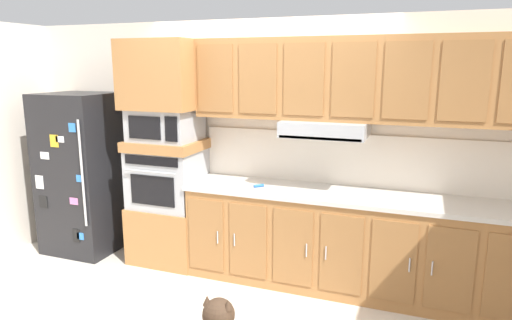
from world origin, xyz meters
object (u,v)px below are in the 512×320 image
object	(u,v)px
built_in_oven	(168,178)
screwdriver	(259,186)
microwave	(166,125)
refrigerator	(82,173)

from	to	relation	value
built_in_oven	screwdriver	size ratio (longest dim) A/B	4.16
built_in_oven	microwave	bearing A→B (deg)	-0.77
refrigerator	screwdriver	world-z (taller)	refrigerator
built_in_oven	screwdriver	bearing A→B (deg)	-4.59
microwave	screwdriver	world-z (taller)	microwave
refrigerator	screwdriver	size ratio (longest dim) A/B	10.45
refrigerator	microwave	world-z (taller)	refrigerator
microwave	screwdriver	distance (m)	1.18
refrigerator	microwave	xyz separation A→B (m)	(1.05, 0.07, 0.58)
microwave	refrigerator	bearing A→B (deg)	-176.31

